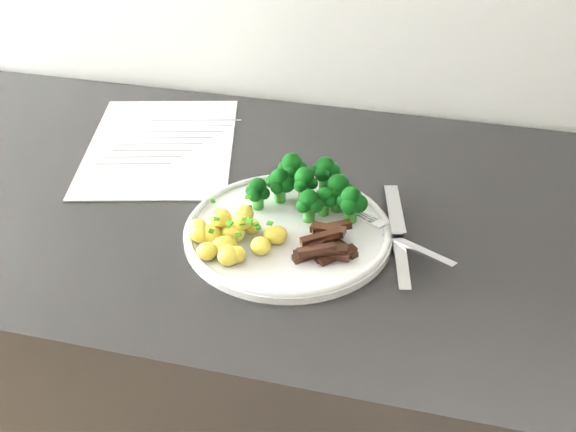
{
  "coord_description": "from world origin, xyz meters",
  "views": [
    {
      "loc": [
        0.24,
        0.91,
        1.46
      ],
      "look_at": [
        0.07,
        1.6,
        0.97
      ],
      "focal_mm": 42.82,
      "sensor_mm": 36.0,
      "label": 1
    }
  ],
  "objects_px": {
    "beef_strips": "(325,245)",
    "knife": "(399,246)",
    "recipe_paper": "(161,145)",
    "fork": "(404,240)",
    "plate": "(288,231)",
    "potatoes": "(233,236)",
    "broccoli": "(312,186)"
  },
  "relations": [
    {
      "from": "beef_strips",
      "to": "knife",
      "type": "bearing_deg",
      "value": 21.59
    },
    {
      "from": "recipe_paper",
      "to": "fork",
      "type": "height_order",
      "value": "fork"
    },
    {
      "from": "recipe_paper",
      "to": "plate",
      "type": "distance_m",
      "value": 0.31
    },
    {
      "from": "potatoes",
      "to": "beef_strips",
      "type": "distance_m",
      "value": 0.11
    },
    {
      "from": "potatoes",
      "to": "knife",
      "type": "height_order",
      "value": "potatoes"
    },
    {
      "from": "potatoes",
      "to": "fork",
      "type": "bearing_deg",
      "value": 13.35
    },
    {
      "from": "fork",
      "to": "knife",
      "type": "height_order",
      "value": "fork"
    },
    {
      "from": "beef_strips",
      "to": "fork",
      "type": "bearing_deg",
      "value": 21.19
    },
    {
      "from": "knife",
      "to": "broccoli",
      "type": "bearing_deg",
      "value": 155.41
    },
    {
      "from": "beef_strips",
      "to": "knife",
      "type": "relative_size",
      "value": 0.38
    },
    {
      "from": "beef_strips",
      "to": "fork",
      "type": "relative_size",
      "value": 0.58
    },
    {
      "from": "potatoes",
      "to": "knife",
      "type": "relative_size",
      "value": 0.58
    },
    {
      "from": "recipe_paper",
      "to": "knife",
      "type": "relative_size",
      "value": 1.67
    },
    {
      "from": "broccoli",
      "to": "beef_strips",
      "type": "xyz_separation_m",
      "value": [
        0.04,
        -0.09,
        -0.02
      ]
    },
    {
      "from": "plate",
      "to": "knife",
      "type": "height_order",
      "value": "knife"
    },
    {
      "from": "broccoli",
      "to": "fork",
      "type": "relative_size",
      "value": 1.16
    },
    {
      "from": "broccoli",
      "to": "potatoes",
      "type": "relative_size",
      "value": 1.29
    },
    {
      "from": "broccoli",
      "to": "potatoes",
      "type": "distance_m",
      "value": 0.13
    },
    {
      "from": "potatoes",
      "to": "beef_strips",
      "type": "xyz_separation_m",
      "value": [
        0.11,
        0.01,
        -0.0
      ]
    },
    {
      "from": "potatoes",
      "to": "plate",
      "type": "bearing_deg",
      "value": 39.03
    },
    {
      "from": "plate",
      "to": "recipe_paper",
      "type": "bearing_deg",
      "value": 144.09
    },
    {
      "from": "recipe_paper",
      "to": "potatoes",
      "type": "xyz_separation_m",
      "value": [
        0.19,
        -0.23,
        0.02
      ]
    },
    {
      "from": "beef_strips",
      "to": "knife",
      "type": "distance_m",
      "value": 0.09
    },
    {
      "from": "plate",
      "to": "beef_strips",
      "type": "relative_size",
      "value": 3.26
    },
    {
      "from": "broccoli",
      "to": "plate",
      "type": "bearing_deg",
      "value": -106.99
    },
    {
      "from": "plate",
      "to": "potatoes",
      "type": "xyz_separation_m",
      "value": [
        -0.06,
        -0.05,
        0.01
      ]
    },
    {
      "from": "potatoes",
      "to": "knife",
      "type": "bearing_deg",
      "value": 13.34
    },
    {
      "from": "fork",
      "to": "potatoes",
      "type": "bearing_deg",
      "value": -166.65
    },
    {
      "from": "plate",
      "to": "broccoli",
      "type": "relative_size",
      "value": 1.64
    },
    {
      "from": "potatoes",
      "to": "knife",
      "type": "xyz_separation_m",
      "value": [
        0.2,
        0.05,
        -0.01
      ]
    },
    {
      "from": "plate",
      "to": "fork",
      "type": "distance_m",
      "value": 0.15
    },
    {
      "from": "plate",
      "to": "potatoes",
      "type": "height_order",
      "value": "potatoes"
    }
  ]
}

